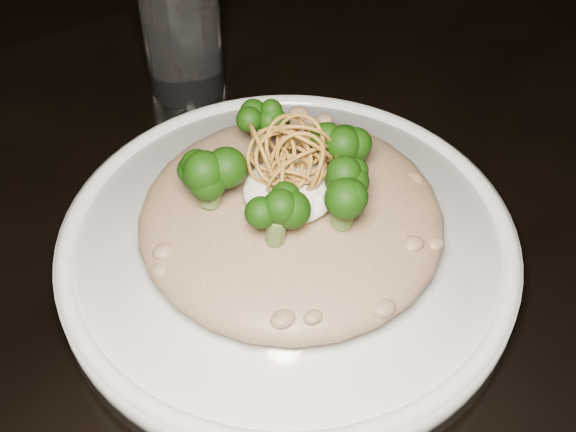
% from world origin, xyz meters
% --- Properties ---
extents(table, '(1.10, 0.80, 0.75)m').
position_xyz_m(table, '(0.00, 0.00, 0.67)').
color(table, black).
rests_on(table, ground).
extents(plate, '(0.31, 0.31, 0.03)m').
position_xyz_m(plate, '(-0.05, 0.03, 0.77)').
color(plate, white).
rests_on(plate, table).
extents(risotto, '(0.20, 0.20, 0.04)m').
position_xyz_m(risotto, '(-0.05, 0.03, 0.80)').
color(risotto, brown).
rests_on(risotto, plate).
extents(broccoli, '(0.14, 0.14, 0.05)m').
position_xyz_m(broccoli, '(-0.05, 0.03, 0.85)').
color(broccoli, black).
rests_on(broccoli, risotto).
extents(cheese, '(0.06, 0.06, 0.02)m').
position_xyz_m(cheese, '(-0.05, 0.03, 0.84)').
color(cheese, white).
rests_on(cheese, risotto).
extents(shallots, '(0.06, 0.06, 0.04)m').
position_xyz_m(shallots, '(-0.05, 0.04, 0.86)').
color(shallots, brown).
rests_on(shallots, cheese).
extents(drinking_glass, '(0.07, 0.07, 0.12)m').
position_xyz_m(drinking_glass, '(-0.02, 0.26, 0.81)').
color(drinking_glass, silver).
rests_on(drinking_glass, table).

